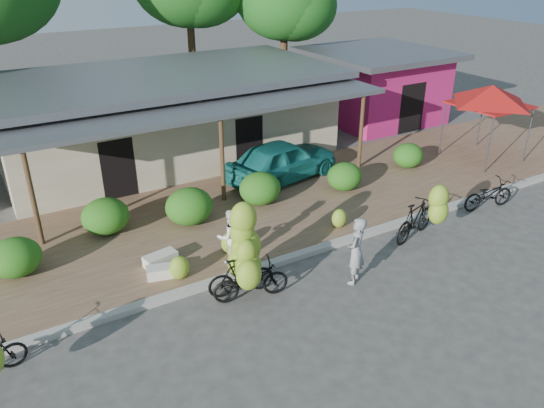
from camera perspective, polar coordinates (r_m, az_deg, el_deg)
The scene contains 24 objects.
ground at distance 12.92m, azimuth 7.02°, elevation -10.01°, with size 100.00×100.00×0.00m, color #44423F.
sidewalk at distance 16.50m, azimuth -3.49°, elevation -1.11°, with size 60.00×6.00×0.12m, color #8F694D.
curb at distance 14.22m, azimuth 2.15°, elevation -5.77°, with size 60.00×0.25×0.15m, color #A8A399.
shop_main at distance 21.00m, azimuth -11.23°, elevation 9.30°, with size 13.00×8.50×3.35m.
shop_pink at distance 26.34m, azimuth 11.11°, elevation 12.52°, with size 6.00×6.00×3.25m.
hedge_0 at distance 14.63m, azimuth -25.94°, elevation -5.21°, with size 1.28×1.15×1.00m, color #1D5613.
hedge_1 at distance 15.79m, azimuth -17.48°, elevation -1.27°, with size 1.35×1.21×1.05m, color #1D5613.
hedge_2 at distance 15.76m, azimuth -8.90°, elevation -0.26°, with size 1.42×1.28×1.11m, color #1D5613.
hedge_3 at distance 16.81m, azimuth -1.30°, elevation 1.68°, with size 1.35×1.21×1.05m, color #1D5613.
hedge_4 at distance 18.00m, azimuth 7.81°, elevation 2.94°, with size 1.22×1.10×0.95m, color #1D5613.
hedge_5 at distance 20.39m, azimuth 14.43°, elevation 5.07°, with size 1.17×1.05×0.91m, color #1D5613.
red_canopy at distance 21.66m, azimuth 22.52°, elevation 10.79°, with size 3.50×3.50×2.86m.
bike_left at distance 12.55m, azimuth -3.16°, elevation -7.73°, with size 1.69×1.28×1.30m.
bike_center at distance 12.59m, azimuth -2.71°, elevation -6.02°, with size 1.92×1.38×2.27m.
bike_right at distance 15.42m, azimuth 15.71°, elevation -1.25°, with size 1.98×1.40×1.83m.
bike_far_right at distance 18.14m, azimuth 22.25°, elevation 0.95°, with size 1.91×0.92×0.96m.
loose_banana_a at distance 13.32m, azimuth -9.93°, elevation -6.77°, with size 0.50×0.42×0.62m, color #7DA529.
loose_banana_b at distance 14.26m, azimuth -4.59°, elevation -4.17°, with size 0.47×0.40×0.59m, color #7DA529.
loose_banana_c at distance 15.60m, azimuth 7.24°, elevation -1.53°, with size 0.46×0.39×0.58m, color #7DA529.
sack_near at distance 14.06m, azimuth -11.90°, elevation -5.83°, with size 0.85×0.40×0.30m, color silver.
sack_far at distance 13.57m, azimuth -11.74°, elevation -7.13°, with size 0.75×0.38×0.28m, color silver.
vendor at distance 13.09m, azimuth 9.02°, elevation -5.00°, with size 0.64×0.42×1.77m, color gray.
bystander at distance 13.64m, azimuth -4.49°, elevation -3.50°, with size 0.72×0.56×1.48m, color white.
teal_van at distance 18.56m, azimuth 1.12°, elevation 4.74°, with size 1.72×4.27×1.46m, color #186D68.
Camera 1 is at (-6.65, -8.13, 7.52)m, focal length 35.00 mm.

